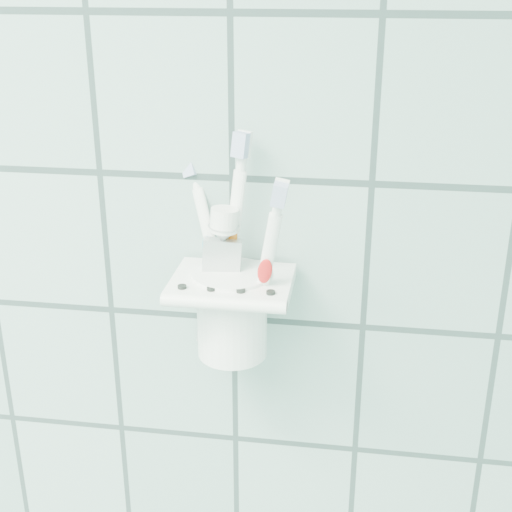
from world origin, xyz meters
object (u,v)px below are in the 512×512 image
at_px(toothbrush_blue, 219,241).
at_px(toothbrush_orange, 251,257).
at_px(holder_bracket, 232,285).
at_px(toothbrush_pink, 235,256).
at_px(cup, 232,310).
at_px(toothpaste_tube, 215,268).

xyz_separation_m(toothbrush_blue, toothbrush_orange, (0.03, -0.01, -0.01)).
bearing_deg(toothbrush_blue, toothbrush_orange, -0.46).
height_order(holder_bracket, toothbrush_pink, toothbrush_pink).
relative_size(cup, toothbrush_blue, 0.42).
bearing_deg(cup, holder_bracket, -67.67).
bearing_deg(holder_bracket, toothpaste_tube, 159.04).
bearing_deg(toothbrush_orange, toothpaste_tube, 174.45).
bearing_deg(toothpaste_tube, toothbrush_orange, -12.79).
xyz_separation_m(holder_bracket, cup, (-0.00, 0.00, -0.03)).
relative_size(toothbrush_blue, toothbrush_orange, 1.12).
height_order(holder_bracket, toothbrush_orange, toothbrush_orange).
height_order(toothbrush_pink, toothpaste_tube, toothbrush_pink).
relative_size(holder_bracket, cup, 1.29).
height_order(toothbrush_orange, toothpaste_tube, toothbrush_orange).
bearing_deg(toothpaste_tube, cup, -18.85).
distance_m(cup, toothbrush_blue, 0.07).
distance_m(holder_bracket, toothbrush_orange, 0.03).
distance_m(holder_bracket, toothpaste_tube, 0.02).
relative_size(cup, toothbrush_pink, 0.45).
xyz_separation_m(cup, toothbrush_orange, (0.02, -0.00, 0.06)).
height_order(cup, toothbrush_blue, toothbrush_blue).
relative_size(toothbrush_blue, toothpaste_tube, 1.48).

